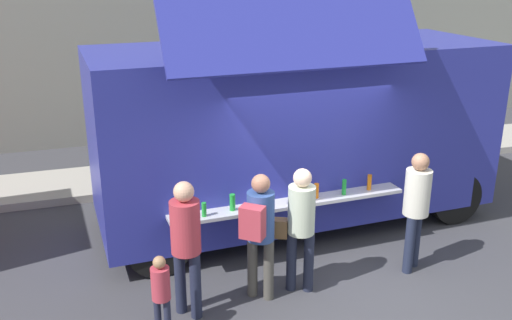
% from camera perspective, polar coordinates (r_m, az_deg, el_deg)
% --- Properties ---
extents(ground_plane, '(60.00, 60.00, 0.00)m').
position_cam_1_polar(ground_plane, '(8.25, 7.55, -11.68)').
color(ground_plane, '#38383D').
extents(curb_strip, '(28.00, 1.60, 0.15)m').
position_cam_1_polar(curb_strip, '(11.72, -19.78, -2.59)').
color(curb_strip, '#9E998E').
rests_on(curb_strip, ground).
extents(food_truck_main, '(6.49, 3.13, 3.83)m').
position_cam_1_polar(food_truck_main, '(9.33, 4.00, 3.10)').
color(food_truck_main, '#2A3094').
rests_on(food_truck_main, ground).
extents(trash_bin, '(0.60, 0.60, 0.91)m').
position_cam_1_polar(trash_bin, '(13.35, 15.49, 2.25)').
color(trash_bin, '#2B5F36').
rests_on(trash_bin, ground).
extents(customer_front_ordering, '(0.56, 0.40, 1.74)m').
position_cam_1_polar(customer_front_ordering, '(7.49, 4.40, -5.98)').
color(customer_front_ordering, '#1F2337').
rests_on(customer_front_ordering, ground).
extents(customer_mid_with_backpack, '(0.52, 0.55, 1.73)m').
position_cam_1_polar(customer_mid_with_backpack, '(7.26, 0.34, -6.52)').
color(customer_mid_with_backpack, '#49463F').
rests_on(customer_mid_with_backpack, ground).
extents(customer_rear_waiting, '(0.36, 0.36, 1.79)m').
position_cam_1_polar(customer_rear_waiting, '(6.99, -6.99, -7.67)').
color(customer_rear_waiting, '#1D2238').
rests_on(customer_rear_waiting, ground).
extents(customer_extra_browsing, '(0.36, 0.36, 1.76)m').
position_cam_1_polar(customer_extra_browsing, '(8.27, 15.66, -4.01)').
color(customer_extra_browsing, '#1F253B').
rests_on(customer_extra_browsing, ground).
extents(child_near_queue, '(0.22, 0.22, 1.08)m').
position_cam_1_polar(child_near_queue, '(6.83, -9.43, -12.63)').
color(child_near_queue, '#202337').
rests_on(child_near_queue, ground).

